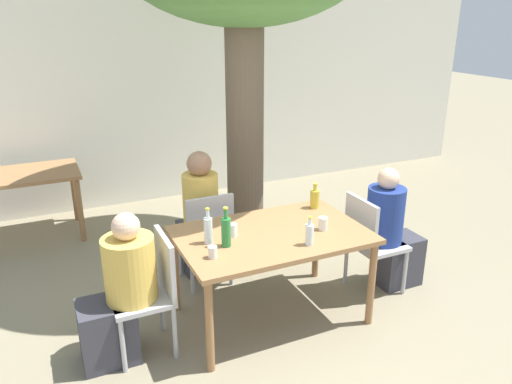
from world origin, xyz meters
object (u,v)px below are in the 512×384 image
Objects in this scene: drinking_glass_2 at (323,224)px; dining_table_back at (29,182)px; oil_cruet_0 at (315,198)px; water_bottle_2 at (208,230)px; patio_chair_0 at (152,287)px; person_seated_1 at (391,235)px; dining_table_front at (271,242)px; patio_chair_2 at (207,233)px; drinking_glass_1 at (213,252)px; drinking_glass_0 at (233,230)px; person_seated_0 at (120,296)px; patio_chair_1 at (370,239)px; green_bottle_3 at (226,231)px; person_seated_2 at (199,220)px; water_bottle_1 at (309,234)px.

dining_table_back is at bearing 128.87° from drinking_glass_2.
water_bottle_2 reaches higher than oil_cruet_0.
patio_chair_0 is 2.22m from person_seated_1.
patio_chair_2 is at bearing 112.67° from dining_table_front.
patio_chair_0 is (0.75, -2.55, -0.13)m from dining_table_back.
drinking_glass_0 is at bearing 46.22° from drinking_glass_1.
patio_chair_0 reaches higher than drinking_glass_2.
patio_chair_1 is at bearing 90.00° from person_seated_0.
patio_chair_2 is (-0.30, 0.73, -0.17)m from dining_table_front.
patio_chair_0 is 1.43m from drinking_glass_2.
drinking_glass_2 is at bearing -15.29° from drinking_glass_0.
green_bottle_3 is at bearing 83.18° from patio_chair_0.
person_seated_2 is 5.47× the size of water_bottle_1.
patio_chair_2 is 3.95× the size of oil_cruet_0.
dining_table_back is at bearing 116.86° from green_bottle_3.
person_seated_0 is 11.26× the size of drinking_glass_0.
green_bottle_3 is at bearing -127.27° from drinking_glass_0.
patio_chair_2 is at bearing 89.69° from drinking_glass_0.
person_seated_2 is 1.38m from water_bottle_1.
person_seated_1 reaches higher than patio_chair_0.
green_bottle_3 reaches higher than drinking_glass_0.
water_bottle_2 reaches higher than patio_chair_0.
person_seated_0 is at bearing -78.63° from dining_table_back.
water_bottle_1 reaches higher than patio_chair_2.
dining_table_back is at bearing 49.41° from person_seated_1.
dining_table_back is 2.86m from drinking_glass_0.
person_seated_1 is at bearing -26.91° from oil_cruet_0.
dining_table_front is 4.80× the size of green_bottle_3.
patio_chair_2 is at bearing 81.82° from green_bottle_3.
person_seated_1 reaches higher than patio_chair_1.
person_seated_1 is 1.79m from water_bottle_2.
person_seated_1 is at bearing 90.00° from person_seated_0.
person_seated_0 is 3.63× the size of green_bottle_3.
drinking_glass_1 is (0.41, -0.21, 0.29)m from patio_chair_0.
drinking_glass_1 is at bearing -133.78° from drinking_glass_0.
patio_chair_1 is (0.99, 0.00, -0.17)m from dining_table_front.
patio_chair_0 is 1.18m from person_seated_2.
patio_chair_2 is 2.93× the size of green_bottle_3.
patio_chair_0 is 3.95× the size of oil_cruet_0.
green_bottle_3 reaches higher than oil_cruet_0.
person_seated_1 is 4.09× the size of water_bottle_2.
patio_chair_1 is at bearing 150.71° from patio_chair_2.
patio_chair_2 is (-1.29, 0.73, 0.00)m from patio_chair_1.
dining_table_back is 12.03× the size of drinking_glass_1.
patio_chair_0 is at bearing 175.17° from drinking_glass_2.
patio_chair_0 reaches higher than drinking_glass_1.
drinking_glass_0 reaches higher than dining_table_back.
water_bottle_1 is 0.77m from water_bottle_2.
patio_chair_2 is 1.14m from drinking_glass_2.
person_seated_1 is 3.72× the size of green_bottle_3.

